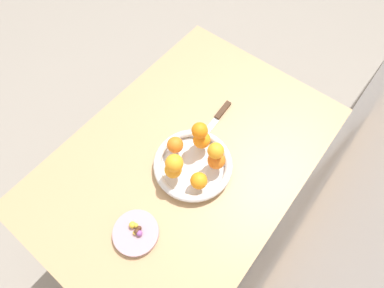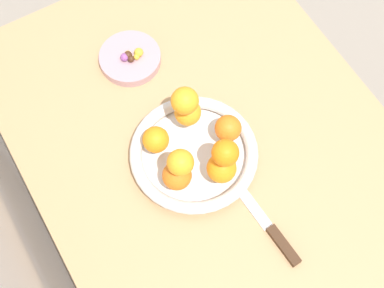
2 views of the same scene
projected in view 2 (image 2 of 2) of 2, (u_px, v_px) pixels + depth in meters
name	position (u px, v px, depth m)	size (l,w,h in m)	color
ground_plane	(209.00, 250.00, 1.92)	(6.00, 6.00, 0.00)	gray
dining_table	(217.00, 173.00, 1.33)	(1.10, 0.76, 0.74)	tan
fruit_bowl	(194.00, 154.00, 1.23)	(0.27, 0.27, 0.04)	silver
candy_dish	(130.00, 58.00, 1.35)	(0.14, 0.14, 0.02)	#B28C99
orange_0	(177.00, 176.00, 1.16)	(0.06, 0.06, 0.06)	orange
orange_1	(222.00, 168.00, 1.16)	(0.06, 0.06, 0.06)	orange
orange_2	(228.00, 128.00, 1.20)	(0.06, 0.06, 0.06)	orange
orange_3	(188.00, 112.00, 1.22)	(0.06, 0.06, 0.06)	orange
orange_4	(156.00, 140.00, 1.19)	(0.06, 0.06, 0.06)	orange
orange_5	(185.00, 101.00, 1.17)	(0.06, 0.06, 0.06)	orange
orange_6	(180.00, 163.00, 1.11)	(0.05, 0.05, 0.05)	orange
orange_7	(225.00, 153.00, 1.11)	(0.05, 0.05, 0.05)	orange
candy_ball_0	(128.00, 54.00, 1.33)	(0.01, 0.01, 0.01)	gold
candy_ball_1	(137.00, 57.00, 1.33)	(0.01, 0.01, 0.01)	gold
candy_ball_2	(128.00, 55.00, 1.32)	(0.02, 0.02, 0.02)	#472819
candy_ball_3	(139.00, 52.00, 1.33)	(0.02, 0.02, 0.02)	gold
candy_ball_4	(131.00, 59.00, 1.32)	(0.02, 0.02, 0.02)	#472819
candy_ball_5	(125.00, 57.00, 1.32)	(0.02, 0.02, 0.02)	#8C4C99
knife	(265.00, 221.00, 1.18)	(0.26, 0.04, 0.01)	#3F2819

